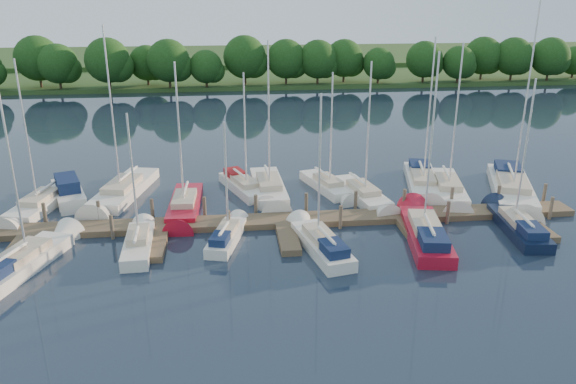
{
  "coord_description": "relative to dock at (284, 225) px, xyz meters",
  "views": [
    {
      "loc": [
        -3.49,
        -26.2,
        14.65
      ],
      "look_at": [
        0.33,
        8.0,
        2.2
      ],
      "focal_mm": 35.0,
      "sensor_mm": 36.0,
      "label": 1
    }
  ],
  "objects": [
    {
      "name": "ground",
      "position": [
        0.0,
        -7.31,
        -0.2
      ],
      "size": [
        260.0,
        260.0,
        0.0
      ],
      "primitive_type": "plane",
      "color": "#182130",
      "rests_on": "ground"
    },
    {
      "name": "dock",
      "position": [
        0.0,
        0.0,
        0.0
      ],
      "size": [
        40.0,
        6.0,
        0.4
      ],
      "color": "#4E3F2C",
      "rests_on": "ground"
    },
    {
      "name": "mooring_pilings",
      "position": [
        0.0,
        1.13,
        0.4
      ],
      "size": [
        38.24,
        2.84,
        2.0
      ],
      "color": "#473D33",
      "rests_on": "ground"
    },
    {
      "name": "far_shore",
      "position": [
        0.0,
        67.69,
        0.1
      ],
      "size": [
        180.0,
        30.0,
        0.6
      ],
      "primitive_type": "cube",
      "color": "#26461B",
      "rests_on": "ground"
    },
    {
      "name": "distant_hill",
      "position": [
        0.0,
        92.69,
        0.5
      ],
      "size": [
        220.0,
        40.0,
        1.4
      ],
      "primitive_type": "cube",
      "color": "#365425",
      "rests_on": "ground"
    },
    {
      "name": "treeline",
      "position": [
        5.44,
        54.81,
        3.95
      ],
      "size": [
        145.52,
        9.55,
        8.26
      ],
      "color": "#38281C",
      "rests_on": "ground"
    },
    {
      "name": "sailboat_n_0",
      "position": [
        -16.82,
        5.11,
        0.07
      ],
      "size": [
        3.58,
        8.65,
        10.89
      ],
      "rotation": [
        0.0,
        0.0,
        2.92
      ],
      "color": "silver",
      "rests_on": "ground"
    },
    {
      "name": "motorboat",
      "position": [
        -15.32,
        7.09,
        0.19
      ],
      "size": [
        3.74,
        6.62,
        2.03
      ],
      "rotation": [
        0.0,
        0.0,
        3.5
      ],
      "color": "silver",
      "rests_on": "ground"
    },
    {
      "name": "sailboat_n_2",
      "position": [
        -11.48,
        7.09,
        0.08
      ],
      "size": [
        4.26,
        10.34,
        12.91
      ],
      "rotation": [
        0.0,
        0.0,
        2.92
      ],
      "color": "silver",
      "rests_on": "ground"
    },
    {
      "name": "sailboat_n_3",
      "position": [
        -6.63,
        3.6,
        0.08
      ],
      "size": [
        2.27,
        8.43,
        10.75
      ],
      "rotation": [
        0.0,
        0.0,
        3.1
      ],
      "color": "#A50F24",
      "rests_on": "ground"
    },
    {
      "name": "sailboat_n_4",
      "position": [
        -2.31,
        7.16,
        0.12
      ],
      "size": [
        3.81,
        7.35,
        9.51
      ],
      "rotation": [
        0.0,
        0.0,
        3.5
      ],
      "color": "silver",
      "rests_on": "ground"
    },
    {
      "name": "sailboat_n_5",
      "position": [
        -0.46,
        6.51,
        0.08
      ],
      "size": [
        2.46,
        9.29,
        11.81
      ],
      "rotation": [
        0.0,
        0.0,
        3.17
      ],
      "color": "silver",
      "rests_on": "ground"
    },
    {
      "name": "sailboat_n_6",
      "position": [
        4.13,
        6.75,
        0.07
      ],
      "size": [
        3.47,
        7.39,
        9.45
      ],
      "rotation": [
        0.0,
        0.0,
        3.43
      ],
      "color": "silver",
      "rests_on": "ground"
    },
    {
      "name": "sailboat_n_7",
      "position": [
        6.37,
        4.5,
        0.08
      ],
      "size": [
        3.24,
        8.29,
        10.49
      ],
      "rotation": [
        0.0,
        0.0,
        3.33
      ],
      "color": "silver",
      "rests_on": "ground"
    },
    {
      "name": "sailboat_n_8",
      "position": [
        11.67,
        6.8,
        0.12
      ],
      "size": [
        3.99,
        9.55,
        11.9
      ],
      "rotation": [
        0.0,
        0.0,
        2.91
      ],
      "color": "silver",
      "rests_on": "ground"
    },
    {
      "name": "sailboat_n_9",
      "position": [
        12.96,
        4.85,
        0.08
      ],
      "size": [
        3.82,
        9.22,
        11.66
      ],
      "rotation": [
        0.0,
        0.0,
        2.92
      ],
      "color": "silver",
      "rests_on": "ground"
    },
    {
      "name": "sailboat_n_10",
      "position": [
        17.76,
        4.24,
        0.14
      ],
      "size": [
        5.97,
        11.49,
        14.54
      ],
      "rotation": [
        0.0,
        0.0,
        2.79
      ],
      "color": "silver",
      "rests_on": "ground"
    },
    {
      "name": "sailboat_s_0",
      "position": [
        -15.04,
        -4.13,
        0.13
      ],
      "size": [
        4.32,
        8.75,
        11.18
      ],
      "rotation": [
        0.0,
        0.0,
        -0.32
      ],
      "color": "silver",
      "rests_on": "ground"
    },
    {
      "name": "sailboat_s_1",
      "position": [
        -8.98,
        -2.27,
        0.09
      ],
      "size": [
        1.79,
        6.53,
        8.63
      ],
      "rotation": [
        0.0,
        0.0,
        0.04
      ],
      "color": "silver",
      "rests_on": "ground"
    },
    {
      "name": "sailboat_s_2",
      "position": [
        -3.74,
        -1.77,
        0.12
      ],
      "size": [
        2.66,
        5.99,
        7.79
      ],
      "rotation": [
        0.0,
        0.0,
        -0.26
      ],
      "color": "silver",
      "rests_on": "ground"
    },
    {
      "name": "sailboat_s_3",
      "position": [
        1.81,
        -3.57,
        0.13
      ],
      "size": [
        3.03,
        7.56,
        9.71
      ],
      "rotation": [
        0.0,
        0.0,
        0.21
      ],
      "color": "silver",
      "rests_on": "ground"
    },
    {
      "name": "sailboat_s_4",
      "position": [
        8.52,
        -2.72,
        0.14
      ],
      "size": [
        3.46,
        9.36,
        11.86
      ],
      "rotation": [
        0.0,
        0.0,
        -0.17
      ],
      "color": "#A50F24",
      "rests_on": "ground"
    },
    {
      "name": "sailboat_s_5",
      "position": [
        14.82,
        -2.22,
        0.13
      ],
      "size": [
        2.57,
        7.93,
        10.09
      ],
      "rotation": [
        0.0,
        0.0,
        -0.11
      ],
      "color": "black",
      "rests_on": "ground"
    }
  ]
}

